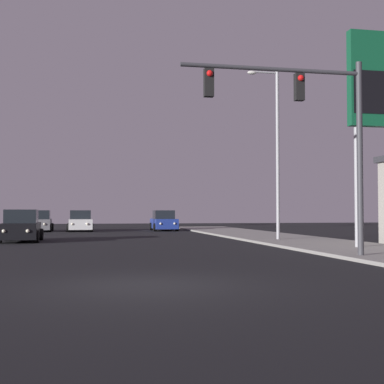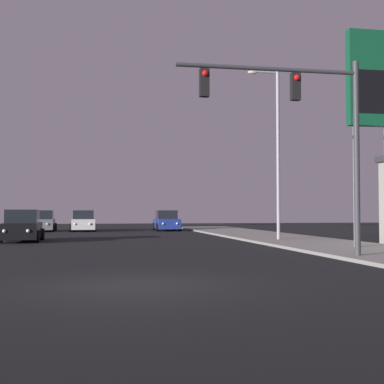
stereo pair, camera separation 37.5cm
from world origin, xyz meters
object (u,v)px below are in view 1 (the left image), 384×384
car_black (21,227)px  car_grey (39,222)px  street_lamp (275,145)px  traffic_light_mast (312,118)px  car_blue (164,221)px  car_white (80,222)px  gas_station_sign (371,91)px

car_black → car_grey: bearing=-90.2°
street_lamp → car_black: bearing=169.6°
car_black → traffic_light_mast: (10.65, -12.82, 3.90)m
car_grey → traffic_light_mast: traffic_light_mast is taller
car_blue → car_white: 6.80m
car_white → car_grey: (-3.18, 0.15, 0.00)m
car_black → gas_station_sign: size_ratio=0.48×
car_white → car_blue: bearing=179.9°
car_grey → gas_station_sign: 28.79m
car_blue → gas_station_sign: (5.37, -23.70, 5.86)m
car_black → gas_station_sign: bearing=147.7°
car_white → traffic_light_mast: size_ratio=0.67×
car_black → car_blue: same height
car_white → gas_station_sign: 27.11m
car_blue → car_white: size_ratio=0.99×
car_black → traffic_light_mast: bearing=128.3°
car_grey → car_blue: bearing=178.7°
car_white → car_grey: bearing=-4.4°
car_grey → gas_station_sign: size_ratio=0.48×
street_lamp → traffic_light_mast: bearing=-103.6°
car_white → traffic_light_mast: 28.70m
car_blue → street_lamp: street_lamp is taller
car_white → gas_station_sign: bearing=115.6°
car_blue → car_white: bearing=1.6°
traffic_light_mast → car_white: bearing=105.9°
car_blue → street_lamp: (3.52, -17.15, 4.36)m
car_white → gas_station_sign: size_ratio=0.48×
car_blue → traffic_light_mast: bearing=92.0°
gas_station_sign → street_lamp: bearing=105.7°
car_black → car_blue: bearing=-124.7°
traffic_light_mast → gas_station_sign: bearing=41.4°
car_grey → street_lamp: bearing=126.7°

